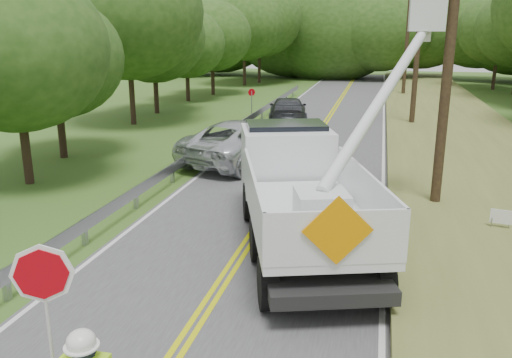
# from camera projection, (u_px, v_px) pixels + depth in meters

# --- Properties ---
(ground) EXTENTS (140.00, 140.00, 0.00)m
(ground) POSITION_uv_depth(u_px,v_px,m) (176.00, 355.00, 9.04)
(ground) COLOR #425D1B
(ground) RESTS_ON ground
(road) EXTENTS (7.20, 96.00, 0.03)m
(road) POSITION_uv_depth(u_px,v_px,m) (299.00, 163.00, 22.15)
(road) COLOR #444346
(road) RESTS_ON ground
(guardrail) EXTENTS (0.18, 48.00, 0.77)m
(guardrail) POSITION_uv_depth(u_px,v_px,m) (215.00, 142.00, 23.74)
(guardrail) COLOR #96979D
(guardrail) RESTS_ON ground
(utility_poles) EXTENTS (1.60, 43.30, 10.00)m
(utility_poles) POSITION_uv_depth(u_px,v_px,m) (429.00, 33.00, 22.44)
(utility_poles) COLOR black
(utility_poles) RESTS_ON ground
(tall_grass_verge) EXTENTS (7.00, 96.00, 0.30)m
(tall_grass_verge) POSITION_uv_depth(u_px,v_px,m) (479.00, 169.00, 20.54)
(tall_grass_verge) COLOR #5A632D
(tall_grass_verge) RESTS_ON ground
(treeline_left) EXTENTS (10.33, 53.84, 10.55)m
(treeline_left) POSITION_uv_depth(u_px,v_px,m) (193.00, 27.00, 38.46)
(treeline_left) COLOR #332319
(treeline_left) RESTS_ON ground
(treeline_horizon) EXTENTS (57.74, 15.21, 12.27)m
(treeline_horizon) POSITION_uv_depth(u_px,v_px,m) (365.00, 30.00, 59.82)
(treeline_horizon) COLOR #224513
(treeline_horizon) RESTS_ON ground
(bucket_truck) EXTENTS (5.82, 8.59, 7.52)m
(bucket_truck) POSITION_uv_depth(u_px,v_px,m) (304.00, 172.00, 14.18)
(bucket_truck) COLOR black
(bucket_truck) RESTS_ON road
(suv_silver) EXTENTS (4.91, 7.07, 1.79)m
(suv_silver) POSITION_uv_depth(u_px,v_px,m) (245.00, 141.00, 22.01)
(suv_silver) COLOR silver
(suv_silver) RESTS_ON road
(suv_darkgrey) EXTENTS (3.11, 5.72, 1.57)m
(suv_darkgrey) POSITION_uv_depth(u_px,v_px,m) (288.00, 111.00, 31.18)
(suv_darkgrey) COLOR #383B40
(suv_darkgrey) RESTS_ON road
(stop_sign_permanent) EXTENTS (0.38, 0.29, 2.12)m
(stop_sign_permanent) POSITION_uv_depth(u_px,v_px,m) (252.00, 101.00, 31.07)
(stop_sign_permanent) COLOR #96979D
(stop_sign_permanent) RESTS_ON ground
(yard_sign) EXTENTS (0.54, 0.13, 0.80)m
(yard_sign) POSITION_uv_depth(u_px,v_px,m) (501.00, 218.00, 13.99)
(yard_sign) COLOR white
(yard_sign) RESTS_ON ground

